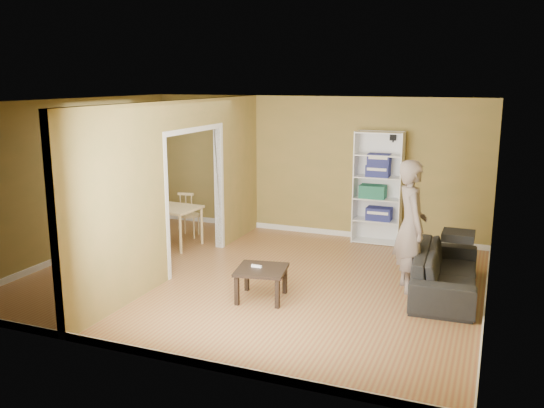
{
  "coord_description": "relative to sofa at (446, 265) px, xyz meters",
  "views": [
    {
      "loc": [
        3.26,
        -7.5,
        2.9
      ],
      "look_at": [
        0.2,
        0.2,
        1.1
      ],
      "focal_mm": 38.0,
      "sensor_mm": 36.0,
      "label": 1
    }
  ],
  "objects": [
    {
      "name": "room_shell",
      "position": [
        -2.7,
        -0.42,
        0.9
      ],
      "size": [
        6.5,
        6.5,
        6.5
      ],
      "color": "#9B7945",
      "rests_on": "ground"
    },
    {
      "name": "partition",
      "position": [
        -3.9,
        -0.42,
        0.9
      ],
      "size": [
        0.22,
        5.5,
        2.6
      ],
      "primitive_type": null,
      "color": "olive",
      "rests_on": "ground"
    },
    {
      "name": "wall_speaker",
      "position": [
        -1.2,
        2.27,
        1.5
      ],
      "size": [
        0.1,
        0.1,
        0.1
      ],
      "primitive_type": "cube",
      "color": "black",
      "rests_on": "room_shell"
    },
    {
      "name": "sofa",
      "position": [
        0.0,
        0.0,
        0.0
      ],
      "size": [
        2.14,
        0.99,
        0.8
      ],
      "primitive_type": "imported",
      "rotation": [
        0.0,
        0.0,
        1.62
      ],
      "color": "#2B2B2D",
      "rests_on": "ground"
    },
    {
      "name": "person",
      "position": [
        -0.49,
        -0.08,
        0.68
      ],
      "size": [
        0.96,
        0.87,
        2.16
      ],
      "primitive_type": "imported",
      "rotation": [
        0.0,
        0.0,
        1.97
      ],
      "color": "slate",
      "rests_on": "ground"
    },
    {
      "name": "bookshelf",
      "position": [
        -1.4,
        2.18,
        0.61
      ],
      "size": [
        0.85,
        0.37,
        2.01
      ],
      "color": "white",
      "rests_on": "ground"
    },
    {
      "name": "paper_box_navy_a",
      "position": [
        -1.36,
        2.13,
        0.14
      ],
      "size": [
        0.44,
        0.29,
        0.23
      ],
      "primitive_type": "cube",
      "color": "navy",
      "rests_on": "bookshelf"
    },
    {
      "name": "paper_box_teal",
      "position": [
        -1.49,
        2.13,
        0.53
      ],
      "size": [
        0.46,
        0.3,
        0.23
      ],
      "primitive_type": "cube",
      "color": "#166A51",
      "rests_on": "bookshelf"
    },
    {
      "name": "paper_box_navy_b",
      "position": [
        -1.41,
        2.13,
        0.92
      ],
      "size": [
        0.41,
        0.26,
        0.21
      ],
      "primitive_type": "cube",
      "color": "navy",
      "rests_on": "bookshelf"
    },
    {
      "name": "paper_box_navy_c",
      "position": [
        -1.4,
        2.13,
        1.11
      ],
      "size": [
        0.39,
        0.25,
        0.2
      ],
      "primitive_type": "cube",
      "color": "#1B1A53",
      "rests_on": "bookshelf"
    },
    {
      "name": "coffee_table",
      "position": [
        -2.27,
        -1.18,
        -0.03
      ],
      "size": [
        0.65,
        0.65,
        0.43
      ],
      "rotation": [
        0.0,
        0.0,
        0.18
      ],
      "color": "black",
      "rests_on": "ground"
    },
    {
      "name": "game_controller",
      "position": [
        -2.35,
        -1.16,
        0.05
      ],
      "size": [
        0.15,
        0.04,
        0.03
      ],
      "primitive_type": "cube",
      "color": "white",
      "rests_on": "coffee_table"
    },
    {
      "name": "dining_table",
      "position": [
        -4.83,
        0.58,
        0.23
      ],
      "size": [
        1.13,
        0.75,
        0.71
      ],
      "rotation": [
        0.0,
        0.0,
        -0.08
      ],
      "color": "#E3C484",
      "rests_on": "ground"
    },
    {
      "name": "chair_left",
      "position": [
        -5.51,
        0.56,
        0.04
      ],
      "size": [
        0.5,
        0.5,
        0.89
      ],
      "primitive_type": null,
      "rotation": [
        0.0,
        0.0,
        -1.29
      ],
      "color": "tan",
      "rests_on": "ground"
    },
    {
      "name": "chair_near",
      "position": [
        -4.84,
        -0.02,
        0.04
      ],
      "size": [
        0.43,
        0.43,
        0.89
      ],
      "primitive_type": null,
      "rotation": [
        0.0,
        0.0,
        -0.05
      ],
      "color": "tan",
      "rests_on": "ground"
    },
    {
      "name": "chair_far",
      "position": [
        -4.76,
        1.25,
        0.03
      ],
      "size": [
        0.46,
        0.46,
        0.87
      ],
      "primitive_type": null,
      "rotation": [
        0.0,
        0.0,
        3.33
      ],
      "color": "tan",
      "rests_on": "ground"
    }
  ]
}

